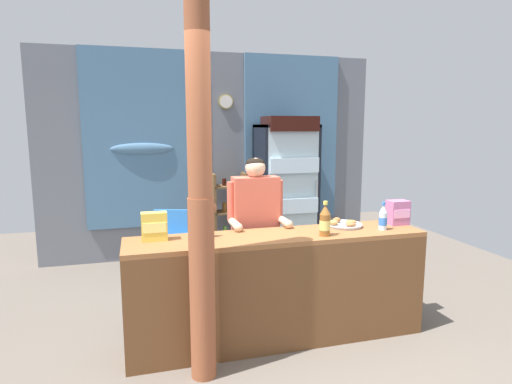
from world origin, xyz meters
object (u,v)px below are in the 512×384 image
at_px(pastry_tray, 344,224).
at_px(snack_box_instant_noodle, 154,226).
at_px(timber_post, 201,206).
at_px(soda_bottle_iced_tea, 325,221).
at_px(snack_box_wafer, 398,212).
at_px(shopkeeper, 256,218).
at_px(plastic_lawn_chair, 169,241).
at_px(stall_counter, 282,280).
at_px(soda_bottle_water, 383,218).
at_px(soda_bottle_cola, 208,225).
at_px(drink_fridge, 286,181).
at_px(bottle_shelf_rack, 229,215).

bearing_deg(pastry_tray, snack_box_instant_noodle, -179.10).
relative_size(timber_post, soda_bottle_iced_tea, 9.16).
bearing_deg(snack_box_wafer, soda_bottle_iced_tea, -166.31).
distance_m(shopkeeper, snack_box_instant_noodle, 1.03).
bearing_deg(plastic_lawn_chair, stall_counter, -65.81).
bearing_deg(soda_bottle_water, soda_bottle_cola, 173.83).
height_order(plastic_lawn_chair, pastry_tray, pastry_tray).
height_order(soda_bottle_iced_tea, pastry_tray, soda_bottle_iced_tea).
relative_size(stall_counter, drink_fridge, 1.29).
bearing_deg(timber_post, drink_fridge, 58.77).
bearing_deg(timber_post, soda_bottle_iced_tea, 13.26).
xyz_separation_m(bottle_shelf_rack, pastry_tray, (0.61, -2.28, 0.34)).
distance_m(drink_fridge, plastic_lawn_chair, 1.86).
distance_m(stall_counter, soda_bottle_cola, 0.79).
distance_m(timber_post, shopkeeper, 1.12).
xyz_separation_m(timber_post, drink_fridge, (1.59, 2.62, -0.21)).
height_order(stall_counter, soda_bottle_water, soda_bottle_water).
bearing_deg(drink_fridge, pastry_tray, -94.99).
distance_m(drink_fridge, pastry_tray, 2.11).
relative_size(soda_bottle_iced_tea, soda_bottle_water, 1.18).
bearing_deg(timber_post, plastic_lawn_chair, 92.58).
bearing_deg(soda_bottle_water, snack_box_instant_noodle, 174.74).
relative_size(timber_post, snack_box_instant_noodle, 11.75).
xyz_separation_m(timber_post, plastic_lawn_chair, (-0.10, 2.11, -0.82)).
distance_m(shopkeeper, soda_bottle_iced_tea, 0.75).
distance_m(drink_fridge, snack_box_wafer, 2.18).
height_order(drink_fridge, bottle_shelf_rack, drink_fridge).
relative_size(timber_post, soda_bottle_cola, 11.17).
xyz_separation_m(timber_post, soda_bottle_cola, (0.13, 0.48, -0.26)).
xyz_separation_m(plastic_lawn_chair, pastry_tray, (1.50, -1.59, 0.48)).
xyz_separation_m(bottle_shelf_rack, soda_bottle_water, (0.88, -2.49, 0.43)).
distance_m(soda_bottle_cola, snack_box_wafer, 1.81).
bearing_deg(bottle_shelf_rack, timber_post, -105.91).
relative_size(bottle_shelf_rack, soda_bottle_iced_tea, 4.07).
bearing_deg(snack_box_instant_noodle, bottle_shelf_rack, 64.32).
bearing_deg(soda_bottle_water, drink_fridge, 92.31).
xyz_separation_m(timber_post, snack_box_wafer, (1.93, 0.46, -0.25)).
bearing_deg(timber_post, snack_box_wafer, 13.45).
height_order(stall_counter, snack_box_instant_noodle, snack_box_instant_noodle).
distance_m(timber_post, soda_bottle_cola, 0.56).
bearing_deg(soda_bottle_iced_tea, snack_box_instant_noodle, 170.41).
distance_m(timber_post, soda_bottle_water, 1.73).
bearing_deg(snack_box_wafer, pastry_tray, 173.76).
relative_size(stall_counter, soda_bottle_cola, 10.55).
relative_size(stall_counter, snack_box_wafer, 11.32).
bearing_deg(plastic_lawn_chair, snack_box_instant_noodle, -97.63).
height_order(timber_post, bottle_shelf_rack, timber_post).
height_order(timber_post, drink_fridge, timber_post).
xyz_separation_m(plastic_lawn_chair, soda_bottle_water, (1.78, -1.80, 0.56)).
bearing_deg(snack_box_wafer, bottle_shelf_rack, 115.91).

